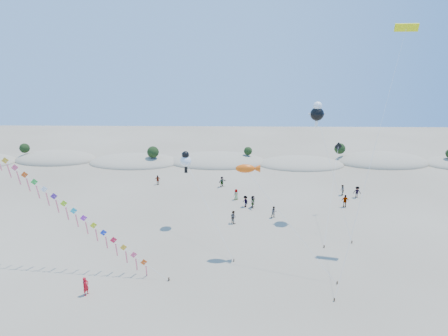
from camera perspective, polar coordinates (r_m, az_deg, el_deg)
ground at (r=32.42m, az=-4.39°, el=-23.18°), size 160.00×160.00×0.00m
dune_ridge at (r=72.62m, az=-0.25°, el=0.95°), size 145.30×11.49×5.57m
kite_train at (r=41.61m, az=-27.97°, el=-1.13°), size 27.09×7.11×18.09m
fish_kite at (r=38.08m, az=3.72°, el=-0.13°), size 9.68×6.26×9.99m
cartoon_kite_low at (r=45.28m, az=-5.86°, el=1.20°), size 6.56×9.66×9.46m
cartoon_kite_high at (r=47.52m, az=14.02°, el=8.19°), size 4.40×8.38×15.05m
parafoil_kite at (r=43.16m, az=25.86°, el=18.00°), size 9.33×12.48×23.56m
dark_kite at (r=49.10m, az=16.59°, el=0.04°), size 4.14×10.59×9.55m
flyer_foreground at (r=37.30m, az=-20.32°, el=-16.52°), size 0.63×0.75×1.76m
beachgoers at (r=54.42m, az=6.91°, el=-4.30°), size 31.71×14.61×1.81m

